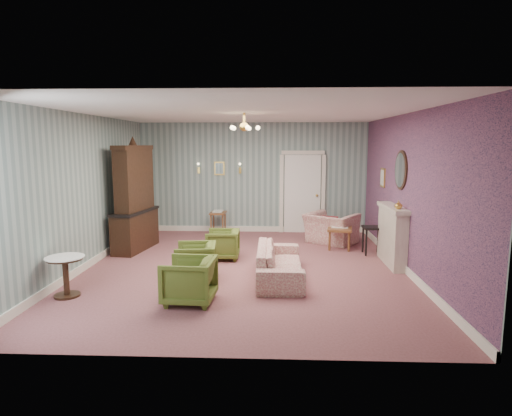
{
  "coord_description": "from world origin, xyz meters",
  "views": [
    {
      "loc": [
        0.55,
        -7.96,
        2.34
      ],
      "look_at": [
        0.2,
        0.4,
        1.1
      ],
      "focal_mm": 30.32,
      "sensor_mm": 36.0,
      "label": 1
    }
  ],
  "objects_px": {
    "wingback_chair": "(331,223)",
    "fireplace": "(392,235)",
    "olive_chair_c": "(223,243)",
    "olive_chair_b": "(196,259)",
    "coffee_table": "(340,237)",
    "pedestal_table": "(66,276)",
    "dresser": "(134,195)",
    "side_table_black": "(372,241)",
    "olive_chair_a": "(189,278)",
    "sofa_chintz": "(280,257)"
  },
  "relations": [
    {
      "from": "sofa_chintz",
      "to": "pedestal_table",
      "type": "relative_size",
      "value": 3.1
    },
    {
      "from": "olive_chair_b",
      "to": "coffee_table",
      "type": "xyz_separation_m",
      "value": [
        2.87,
        2.48,
        -0.11
      ]
    },
    {
      "from": "olive_chair_c",
      "to": "sofa_chintz",
      "type": "relative_size",
      "value": 0.34
    },
    {
      "from": "olive_chair_a",
      "to": "side_table_black",
      "type": "relative_size",
      "value": 1.23
    },
    {
      "from": "wingback_chair",
      "to": "fireplace",
      "type": "distance_m",
      "value": 2.03
    },
    {
      "from": "fireplace",
      "to": "sofa_chintz",
      "type": "bearing_deg",
      "value": -155.61
    },
    {
      "from": "dresser",
      "to": "pedestal_table",
      "type": "relative_size",
      "value": 3.85
    },
    {
      "from": "olive_chair_b",
      "to": "pedestal_table",
      "type": "height_order",
      "value": "olive_chair_b"
    },
    {
      "from": "olive_chair_c",
      "to": "sofa_chintz",
      "type": "distance_m",
      "value": 1.71
    },
    {
      "from": "wingback_chair",
      "to": "dresser",
      "type": "relative_size",
      "value": 0.44
    },
    {
      "from": "side_table_black",
      "to": "dresser",
      "type": "bearing_deg",
      "value": 177.47
    },
    {
      "from": "dresser",
      "to": "pedestal_table",
      "type": "distance_m",
      "value": 3.16
    },
    {
      "from": "pedestal_table",
      "to": "fireplace",
      "type": "bearing_deg",
      "value": 20.45
    },
    {
      "from": "side_table_black",
      "to": "wingback_chair",
      "type": "bearing_deg",
      "value": 124.6
    },
    {
      "from": "olive_chair_a",
      "to": "sofa_chintz",
      "type": "relative_size",
      "value": 0.38
    },
    {
      "from": "olive_chair_b",
      "to": "olive_chair_c",
      "type": "relative_size",
      "value": 1.05
    },
    {
      "from": "olive_chair_c",
      "to": "wingback_chair",
      "type": "xyz_separation_m",
      "value": [
        2.41,
        1.54,
        0.14
      ]
    },
    {
      "from": "dresser",
      "to": "wingback_chair",
      "type": "bearing_deg",
      "value": 19.28
    },
    {
      "from": "olive_chair_a",
      "to": "wingback_chair",
      "type": "xyz_separation_m",
      "value": [
        2.62,
        4.03,
        0.1
      ]
    },
    {
      "from": "coffee_table",
      "to": "pedestal_table",
      "type": "bearing_deg",
      "value": -143.72
    },
    {
      "from": "coffee_table",
      "to": "wingback_chair",
      "type": "bearing_deg",
      "value": 110.15
    },
    {
      "from": "olive_chair_c",
      "to": "fireplace",
      "type": "relative_size",
      "value": 0.48
    },
    {
      "from": "olive_chair_c",
      "to": "side_table_black",
      "type": "height_order",
      "value": "olive_chair_c"
    },
    {
      "from": "dresser",
      "to": "fireplace",
      "type": "xyz_separation_m",
      "value": [
        5.39,
        -0.96,
        -0.65
      ]
    },
    {
      "from": "olive_chair_c",
      "to": "pedestal_table",
      "type": "distance_m",
      "value": 3.16
    },
    {
      "from": "wingback_chair",
      "to": "sofa_chintz",
      "type": "bearing_deg",
      "value": 101.67
    },
    {
      "from": "olive_chair_c",
      "to": "coffee_table",
      "type": "distance_m",
      "value": 2.8
    },
    {
      "from": "olive_chair_c",
      "to": "wingback_chair",
      "type": "relative_size",
      "value": 0.61
    },
    {
      "from": "olive_chair_b",
      "to": "olive_chair_c",
      "type": "xyz_separation_m",
      "value": [
        0.32,
        1.34,
        -0.02
      ]
    },
    {
      "from": "olive_chair_b",
      "to": "fireplace",
      "type": "height_order",
      "value": "fireplace"
    },
    {
      "from": "olive_chair_c",
      "to": "wingback_chair",
      "type": "height_order",
      "value": "wingback_chair"
    },
    {
      "from": "coffee_table",
      "to": "olive_chair_b",
      "type": "bearing_deg",
      "value": -139.16
    },
    {
      "from": "olive_chair_a",
      "to": "fireplace",
      "type": "distance_m",
      "value": 4.21
    },
    {
      "from": "olive_chair_a",
      "to": "fireplace",
      "type": "height_order",
      "value": "fireplace"
    },
    {
      "from": "wingback_chair",
      "to": "pedestal_table",
      "type": "relative_size",
      "value": 1.71
    },
    {
      "from": "olive_chair_a",
      "to": "coffee_table",
      "type": "relative_size",
      "value": 0.79
    },
    {
      "from": "olive_chair_c",
      "to": "coffee_table",
      "type": "bearing_deg",
      "value": 112.99
    },
    {
      "from": "olive_chair_a",
      "to": "fireplace",
      "type": "relative_size",
      "value": 0.53
    },
    {
      "from": "olive_chair_c",
      "to": "coffee_table",
      "type": "relative_size",
      "value": 0.7
    },
    {
      "from": "olive_chair_c",
      "to": "coffee_table",
      "type": "height_order",
      "value": "olive_chair_c"
    },
    {
      "from": "pedestal_table",
      "to": "coffee_table",
      "type": "bearing_deg",
      "value": 36.28
    },
    {
      "from": "olive_chair_b",
      "to": "wingback_chair",
      "type": "distance_m",
      "value": 3.97
    },
    {
      "from": "olive_chair_c",
      "to": "pedestal_table",
      "type": "xyz_separation_m",
      "value": [
        -2.15,
        -2.32,
        -0.01
      ]
    },
    {
      "from": "sofa_chintz",
      "to": "coffee_table",
      "type": "height_order",
      "value": "sofa_chintz"
    },
    {
      "from": "sofa_chintz",
      "to": "fireplace",
      "type": "xyz_separation_m",
      "value": [
        2.2,
        1.0,
        0.19
      ]
    },
    {
      "from": "olive_chair_a",
      "to": "pedestal_table",
      "type": "height_order",
      "value": "olive_chair_a"
    },
    {
      "from": "olive_chair_b",
      "to": "olive_chair_c",
      "type": "distance_m",
      "value": 1.38
    },
    {
      "from": "side_table_black",
      "to": "olive_chair_a",
      "type": "bearing_deg",
      "value": -138.51
    },
    {
      "from": "olive_chair_c",
      "to": "wingback_chair",
      "type": "distance_m",
      "value": 2.86
    },
    {
      "from": "sofa_chintz",
      "to": "dresser",
      "type": "xyz_separation_m",
      "value": [
        -3.19,
        1.96,
        0.84
      ]
    }
  ]
}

